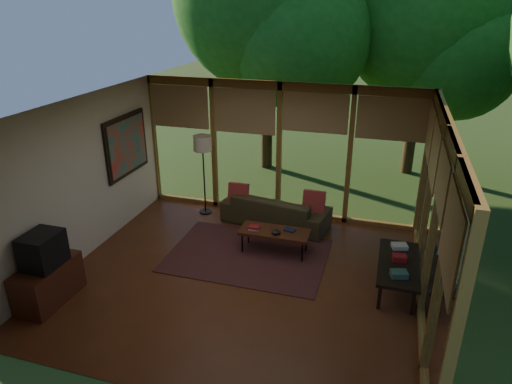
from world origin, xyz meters
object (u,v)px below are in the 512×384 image
(side_console, at_px, (399,265))
(sofa, at_px, (276,210))
(floor_lamp, at_px, (203,148))
(media_cabinet, at_px, (48,283))
(television, at_px, (43,250))
(coffee_table, at_px, (274,232))

(side_console, bearing_deg, sofa, 145.61)
(sofa, height_order, floor_lamp, floor_lamp)
(media_cabinet, bearing_deg, side_console, 20.14)
(television, xyz_separation_m, side_console, (4.85, 1.79, -0.44))
(sofa, relative_size, television, 3.76)
(floor_lamp, xyz_separation_m, coffee_table, (1.78, -1.17, -1.01))
(coffee_table, bearing_deg, floor_lamp, 146.75)
(media_cabinet, height_order, side_console, media_cabinet)
(coffee_table, distance_m, side_console, 2.13)
(television, relative_size, coffee_table, 0.46)
(media_cabinet, relative_size, floor_lamp, 0.61)
(media_cabinet, bearing_deg, coffee_table, 39.21)
(media_cabinet, distance_m, floor_lamp, 3.77)
(television, relative_size, side_console, 0.39)
(television, bearing_deg, floor_lamp, 73.86)
(sofa, xyz_separation_m, floor_lamp, (-1.53, 0.08, 1.10))
(media_cabinet, relative_size, side_console, 0.71)
(media_cabinet, relative_size, television, 1.82)
(floor_lamp, bearing_deg, coffee_table, -33.25)
(floor_lamp, bearing_deg, television, -106.14)
(television, xyz_separation_m, floor_lamp, (1.00, 3.46, 0.56))
(side_console, bearing_deg, coffee_table, 166.31)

